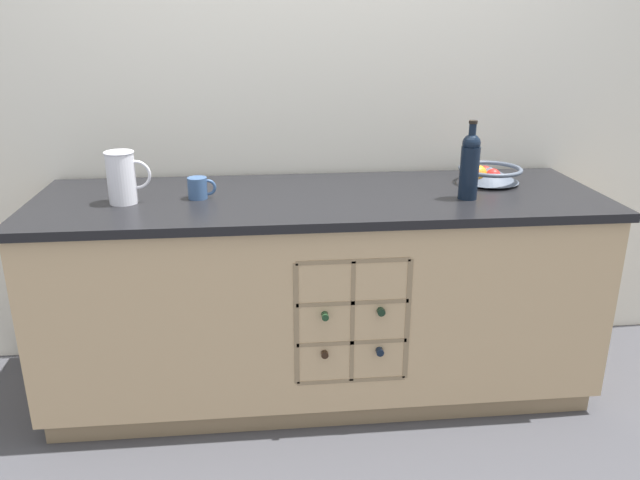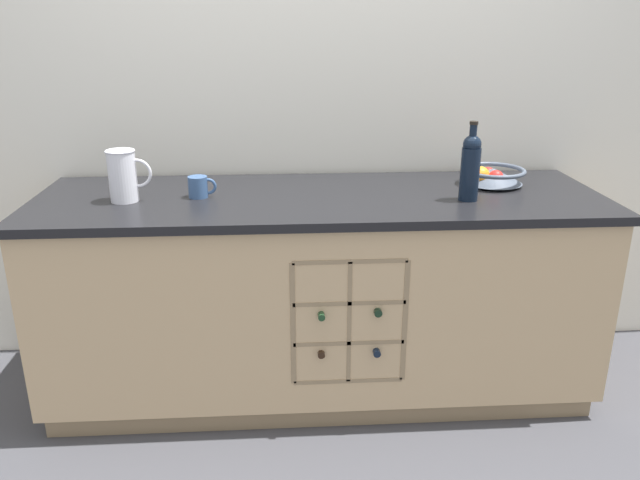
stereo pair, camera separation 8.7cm
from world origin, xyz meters
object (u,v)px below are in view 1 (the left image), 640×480
(fruit_bowl, at_px, (489,173))
(standing_wine_bottle, at_px, (470,164))
(ceramic_mug, at_px, (199,188))
(white_pitcher, at_px, (122,176))

(fruit_bowl, relative_size, standing_wine_bottle, 0.88)
(standing_wine_bottle, bearing_deg, fruit_bowl, 53.13)
(standing_wine_bottle, bearing_deg, ceramic_mug, 174.22)
(fruit_bowl, distance_m, ceramic_mug, 1.25)
(ceramic_mug, xyz_separation_m, standing_wine_bottle, (1.07, -0.11, 0.10))
(white_pitcher, distance_m, ceramic_mug, 0.29)
(ceramic_mug, bearing_deg, fruit_bowl, 5.44)
(white_pitcher, bearing_deg, fruit_bowl, 5.83)
(ceramic_mug, relative_size, standing_wine_bottle, 0.36)
(white_pitcher, xyz_separation_m, ceramic_mug, (0.28, 0.04, -0.06))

